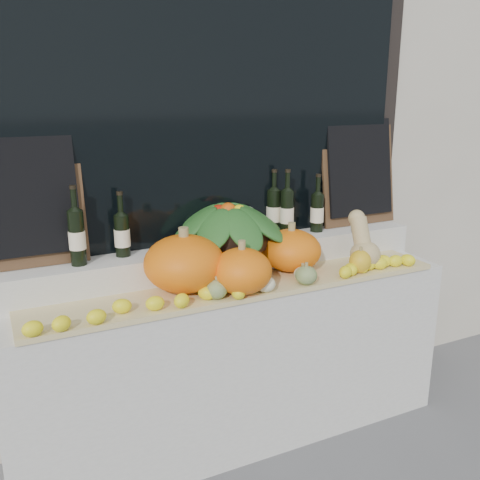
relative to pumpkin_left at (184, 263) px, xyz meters
name	(u,v)px	position (x,y,z in m)	size (l,w,h in m)	color
storefront_facade	(178,10)	(0.28, 0.78, 1.21)	(7.00, 0.94, 4.50)	beige
display_sill	(234,360)	(0.28, 0.06, -0.60)	(2.30, 0.55, 0.88)	silver
rear_tier	(221,259)	(0.28, 0.21, -0.08)	(2.30, 0.25, 0.16)	silver
straw_bedding	(244,287)	(0.28, -0.06, -0.15)	(2.10, 0.32, 0.03)	tan
pumpkin_left	(184,263)	(0.00, 0.00, 0.00)	(0.38, 0.38, 0.27)	orange
pumpkin_right	(291,250)	(0.60, 0.03, -0.02)	(0.31, 0.31, 0.22)	orange
pumpkin_center	(242,271)	(0.23, -0.15, -0.03)	(0.28, 0.28, 0.21)	orange
butternut_squash	(363,245)	(0.98, -0.08, -0.01)	(0.16, 0.22, 0.30)	tan
decorative_gourds	(284,275)	(0.44, -0.16, -0.08)	(0.92, 0.15, 0.17)	#2D5E1C
lemon_heap	(255,286)	(0.28, -0.17, -0.10)	(2.20, 0.16, 0.06)	#FFF41A
produce_bowl	(228,224)	(0.32, 0.20, 0.11)	(0.66, 0.66, 0.23)	black
wine_bottle_far_left	(77,237)	(-0.45, 0.19, 0.14)	(0.08, 0.08, 0.37)	black
wine_bottle_near_left	(122,235)	(-0.23, 0.24, 0.11)	(0.08, 0.08, 0.32)	black
wine_bottle_tall	(274,211)	(0.63, 0.28, 0.13)	(0.08, 0.08, 0.36)	black
wine_bottle_near_right	(287,212)	(0.67, 0.21, 0.13)	(0.08, 0.08, 0.37)	black
wine_bottle_far_right	(317,212)	(0.88, 0.22, 0.11)	(0.08, 0.08, 0.33)	black
chalkboard_left	(26,197)	(-0.64, 0.28, 0.32)	(0.50, 0.12, 0.62)	#4C331E
chalkboard_right	(359,170)	(1.20, 0.28, 0.32)	(0.50, 0.12, 0.62)	#4C331E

